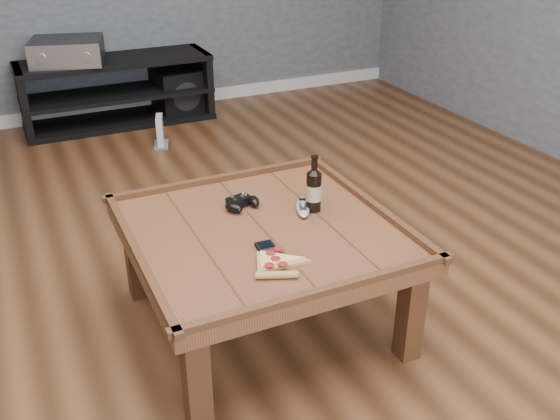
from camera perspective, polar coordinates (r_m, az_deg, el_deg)
name	(u,v)px	position (r m, az deg, el deg)	size (l,w,h in m)	color
ground	(264,322)	(2.65, -1.49, -10.23)	(6.00, 6.00, 0.00)	#3F2312
baseboard	(114,108)	(5.23, -14.93, 9.03)	(5.00, 0.02, 0.10)	silver
coffee_table	(263,242)	(2.43, -1.60, -2.91)	(1.03, 1.03, 0.48)	#552C18
media_console	(118,92)	(4.95, -14.64, 10.42)	(1.40, 0.45, 0.50)	black
beer_bottle	(314,189)	(2.50, 3.10, 1.95)	(0.06, 0.06, 0.24)	black
game_controller	(242,203)	(2.55, -3.51, 0.65)	(0.17, 0.13, 0.05)	black
pizza_slice	(276,263)	(2.17, -0.39, -4.87)	(0.24, 0.30, 0.03)	#AF874C
smartphone	(268,250)	(2.25, -1.08, -3.67)	(0.07, 0.12, 0.02)	black
remote_control	(303,207)	(2.53, 2.10, 0.25)	(0.12, 0.18, 0.03)	#999FA6
av_receiver	(67,51)	(4.82, -18.87, 13.59)	(0.57, 0.51, 0.17)	black
subwoofer	(179,91)	(5.12, -9.25, 10.69)	(0.38, 0.38, 0.36)	black
game_console	(160,132)	(4.46, -10.89, 6.99)	(0.14, 0.19, 0.22)	gray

